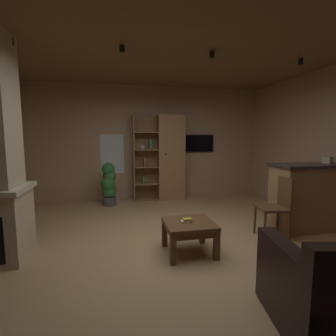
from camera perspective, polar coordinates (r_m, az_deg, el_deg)
The scene contains 17 objects.
floor at distance 3.73m, azimuth 1.31°, elevation -17.15°, with size 5.76×5.89×0.02m, color tan.
wall_back at distance 6.34m, azimuth -4.78°, elevation 5.62°, with size 5.88×0.06×2.73m, color tan.
ceiling at distance 3.62m, azimuth 1.45°, elevation 26.82°, with size 5.76×5.89×0.02m, color brown.
window_pane_back at distance 6.27m, azimuth -12.40°, elevation 3.08°, with size 0.55×0.01×0.94m, color white.
bookshelf_cabinet at distance 6.16m, azimuth -0.16°, elevation 2.23°, with size 1.22×0.41×2.02m.
kitchen_bar_counter at distance 4.86m, azimuth 30.01°, elevation -5.50°, with size 1.44×0.59×1.08m.
tissue_box at distance 4.94m, azimuth 32.16°, elevation 1.51°, with size 0.12×0.12×0.11m, color #BFB299.
coffee_table at distance 3.42m, azimuth 4.74°, elevation -13.29°, with size 0.63×0.61×0.42m.
table_book_0 at distance 3.38m, azimuth 3.87°, elevation -11.80°, with size 0.11×0.10×0.02m, color beige.
table_book_1 at distance 3.37m, azimuth 4.34°, elevation -11.41°, with size 0.11×0.09×0.03m, color gold.
dining_chair at distance 4.17m, azimuth 23.33°, elevation -7.28°, with size 0.48×0.48×0.92m.
potted_floor_plant at distance 5.80m, azimuth -13.12°, elevation -3.41°, with size 0.34×0.36×0.95m.
wall_mounted_tv at distance 6.57m, azimuth 6.87°, elevation 5.49°, with size 0.77×0.06×0.44m.
track_light_spot_0 at distance 3.94m, azimuth -31.77°, elevation 22.94°, with size 0.07×0.07×0.09m, color black.
track_light_spot_1 at distance 3.74m, azimuth -10.24°, elevation 24.78°, with size 0.07×0.07×0.09m, color black.
track_light_spot_2 at distance 3.97m, azimuth 9.83°, elevation 23.70°, with size 0.07×0.07×0.09m, color black.
track_light_spot_3 at distance 4.71m, azimuth 27.57°, elevation 20.34°, with size 0.07×0.07×0.09m, color black.
Camera 1 is at (-0.77, -3.32, 1.51)m, focal length 27.23 mm.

